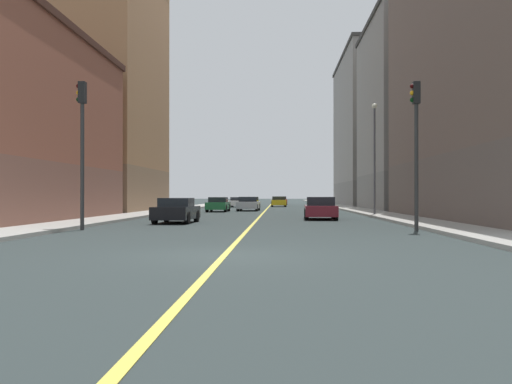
% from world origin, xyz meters
% --- Properties ---
extents(ground_plane, '(400.00, 400.00, 0.00)m').
position_xyz_m(ground_plane, '(0.00, 0.00, 0.00)').
color(ground_plane, '#2A3333').
rests_on(ground_plane, ground).
extents(sidewalk_left, '(2.59, 168.00, 0.15)m').
position_xyz_m(sidewalk_left, '(8.59, 49.00, 0.07)').
color(sidewalk_left, '#9E9B93').
rests_on(sidewalk_left, ground).
extents(sidewalk_right, '(2.59, 168.00, 0.15)m').
position_xyz_m(sidewalk_right, '(-8.59, 49.00, 0.07)').
color(sidewalk_right, '#9E9B93').
rests_on(sidewalk_right, ground).
extents(lane_center_stripe, '(0.16, 154.00, 0.01)m').
position_xyz_m(lane_center_stripe, '(0.00, 49.00, 0.01)').
color(lane_center_stripe, '#E5D14C').
rests_on(lane_center_stripe, ground).
extents(building_left_mid, '(11.25, 16.29, 18.15)m').
position_xyz_m(building_left_mid, '(15.36, 40.53, 9.09)').
color(building_left_mid, slate).
rests_on(building_left_mid, ground).
extents(building_left_far, '(11.25, 23.59, 20.47)m').
position_xyz_m(building_left_far, '(15.36, 63.46, 10.24)').
color(building_left_far, slate).
rests_on(building_left_far, ground).
extents(building_right_midblock, '(11.25, 15.92, 22.52)m').
position_xyz_m(building_right_midblock, '(-15.36, 34.89, 11.27)').
color(building_right_midblock, '#8F6B4F').
rests_on(building_right_midblock, ground).
extents(traffic_light_left_near, '(0.40, 0.32, 6.08)m').
position_xyz_m(traffic_light_left_near, '(6.88, 9.43, 3.93)').
color(traffic_light_left_near, '#2D2D2D').
rests_on(traffic_light_left_near, ground).
extents(traffic_light_right_near, '(0.40, 0.32, 6.20)m').
position_xyz_m(traffic_light_right_near, '(-6.91, 9.43, 4.00)').
color(traffic_light_right_near, '#2D2D2D').
rests_on(traffic_light_right_near, ground).
extents(street_lamp_left_near, '(0.36, 0.36, 7.65)m').
position_xyz_m(street_lamp_left_near, '(7.89, 25.29, 4.74)').
color(street_lamp_left_near, '#4C4C51').
rests_on(street_lamp_left_near, ground).
extents(car_white, '(1.84, 4.56, 1.20)m').
position_xyz_m(car_white, '(-3.73, 53.37, 0.60)').
color(car_white, white).
rests_on(car_white, ground).
extents(car_silver, '(2.03, 4.64, 1.30)m').
position_xyz_m(car_silver, '(-1.53, 38.04, 0.65)').
color(car_silver, silver).
rests_on(car_silver, ground).
extents(car_black, '(2.00, 4.06, 1.31)m').
position_xyz_m(car_black, '(-4.06, 15.46, 0.63)').
color(car_black, black).
rests_on(car_black, ground).
extents(car_maroon, '(2.02, 4.56, 1.35)m').
position_xyz_m(car_maroon, '(3.79, 20.19, 0.65)').
color(car_maroon, maroon).
rests_on(car_maroon, ground).
extents(car_green, '(1.85, 4.32, 1.27)m').
position_xyz_m(car_green, '(-4.04, 35.07, 0.62)').
color(car_green, '#1E6B38').
rests_on(car_green, ground).
extents(car_yellow, '(1.93, 4.06, 1.28)m').
position_xyz_m(car_yellow, '(1.22, 56.07, 0.62)').
color(car_yellow, gold).
rests_on(car_yellow, ground).
extents(car_red, '(1.83, 3.94, 1.26)m').
position_xyz_m(car_red, '(1.52, 67.61, 0.61)').
color(car_red, red).
rests_on(car_red, ground).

